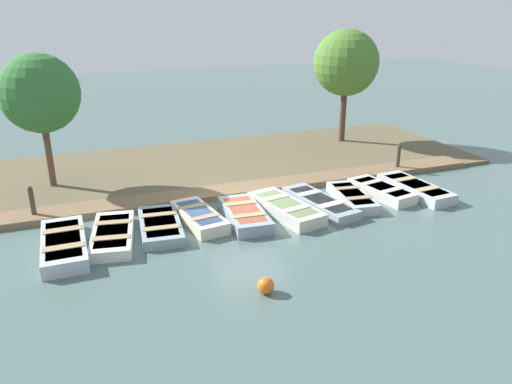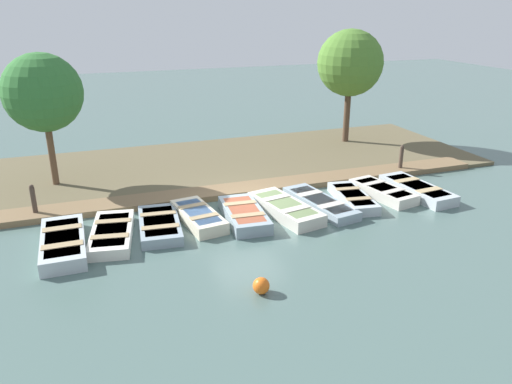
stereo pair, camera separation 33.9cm
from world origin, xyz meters
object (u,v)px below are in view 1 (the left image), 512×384
(rowboat_9, at_px, (415,188))
(mooring_post_far, at_px, (398,158))
(rowboat_3, at_px, (199,217))
(park_tree_left, at_px, (346,63))
(rowboat_5, at_px, (286,208))
(rowboat_8, at_px, (381,191))
(rowboat_0, at_px, (64,244))
(park_tree_far_left, at_px, (40,94))
(buoy, at_px, (266,286))
(rowboat_4, at_px, (245,214))
(rowboat_2, at_px, (160,225))
(mooring_post_near, at_px, (32,203))
(rowboat_6, at_px, (320,203))
(rowboat_1, at_px, (113,235))
(rowboat_7, at_px, (352,197))

(rowboat_9, distance_m, mooring_post_far, 2.69)
(rowboat_3, bearing_deg, park_tree_left, 118.69)
(rowboat_5, xyz_separation_m, rowboat_8, (-0.33, 4.08, -0.02))
(rowboat_0, bearing_deg, park_tree_far_left, -177.65)
(buoy, bearing_deg, rowboat_4, 166.94)
(rowboat_2, bearing_deg, rowboat_8, 96.17)
(rowboat_2, distance_m, mooring_post_near, 4.43)
(mooring_post_near, relative_size, park_tree_far_left, 0.23)
(rowboat_9, bearing_deg, mooring_post_near, -105.49)
(rowboat_2, relative_size, mooring_post_near, 2.42)
(rowboat_4, bearing_deg, rowboat_8, 97.41)
(rowboat_4, distance_m, rowboat_8, 5.57)
(rowboat_6, distance_m, rowboat_9, 4.01)
(rowboat_5, distance_m, buoy, 5.04)
(rowboat_5, relative_size, rowboat_8, 1.17)
(rowboat_1, relative_size, rowboat_7, 1.09)
(rowboat_7, bearing_deg, buoy, -40.52)
(rowboat_4, relative_size, rowboat_7, 1.01)
(rowboat_6, xyz_separation_m, mooring_post_near, (-2.38, -9.39, 0.44))
(rowboat_2, xyz_separation_m, rowboat_7, (0.06, 6.96, 0.01))
(rowboat_0, height_order, rowboat_7, rowboat_0)
(mooring_post_near, bearing_deg, rowboat_1, 42.37)
(rowboat_3, bearing_deg, rowboat_1, -91.62)
(rowboat_8, bearing_deg, rowboat_2, -99.92)
(rowboat_7, relative_size, park_tree_left, 0.50)
(rowboat_4, relative_size, rowboat_6, 0.84)
(rowboat_2, bearing_deg, rowboat_1, -77.59)
(mooring_post_near, distance_m, buoy, 8.85)
(rowboat_7, height_order, rowboat_9, rowboat_9)
(park_tree_far_left, bearing_deg, mooring_post_near, -11.52)
(rowboat_1, distance_m, rowboat_9, 11.13)
(rowboat_1, bearing_deg, rowboat_8, 101.23)
(rowboat_5, xyz_separation_m, mooring_post_far, (-2.54, 6.38, 0.39))
(rowboat_8, distance_m, rowboat_9, 1.35)
(rowboat_7, xyz_separation_m, mooring_post_near, (-2.37, -10.72, 0.42))
(rowboat_2, height_order, rowboat_3, rowboat_3)
(mooring_post_far, bearing_deg, rowboat_9, -21.53)
(rowboat_2, distance_m, rowboat_5, 4.25)
(buoy, height_order, park_tree_far_left, park_tree_far_left)
(rowboat_1, bearing_deg, park_tree_far_left, -153.37)
(rowboat_0, bearing_deg, park_tree_left, 118.98)
(mooring_post_far, height_order, park_tree_left, park_tree_left)
(rowboat_9, bearing_deg, rowboat_2, -96.00)
(rowboat_4, bearing_deg, rowboat_1, -86.24)
(rowboat_6, bearing_deg, mooring_post_near, -113.89)
(mooring_post_near, bearing_deg, rowboat_3, 66.76)
(rowboat_7, distance_m, park_tree_left, 9.05)
(rowboat_7, bearing_deg, rowboat_4, -79.50)
(rowboat_2, distance_m, rowboat_3, 1.31)
(rowboat_2, height_order, park_tree_left, park_tree_left)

